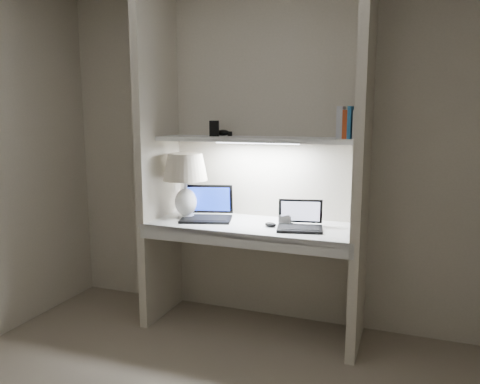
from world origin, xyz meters
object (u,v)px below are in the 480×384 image
at_px(laptop_main, 207,211).
at_px(speaker, 285,215).
at_px(table_lamp, 185,175).
at_px(laptop_netbook, 300,222).

bearing_deg(laptop_main, speaker, -12.29).
relative_size(laptop_main, speaker, 3.45).
distance_m(table_lamp, laptop_main, 0.31).
bearing_deg(laptop_netbook, table_lamp, 166.21).
bearing_deg(table_lamp, speaker, 5.08).
distance_m(laptop_netbook, speaker, 0.16).
height_order(table_lamp, laptop_netbook, table_lamp).
relative_size(table_lamp, speaker, 3.83).
height_order(laptop_main, speaker, laptop_main).
bearing_deg(laptop_main, table_lamp, 173.83).
bearing_deg(speaker, laptop_netbook, -44.26).
bearing_deg(laptop_main, laptop_netbook, -20.55).
xyz_separation_m(table_lamp, laptop_main, (0.16, 0.03, -0.27)).
distance_m(laptop_main, laptop_netbook, 0.70).
relative_size(laptop_netbook, speaker, 2.75).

